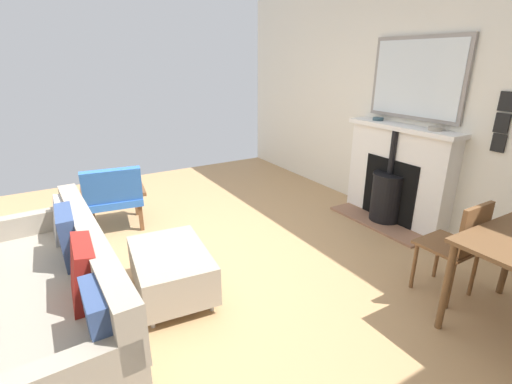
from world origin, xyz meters
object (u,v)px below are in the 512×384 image
Objects in this scene: fireplace at (395,180)px; sofa at (55,295)px; mantel_bowl_far at (435,128)px; armchair_accent at (113,195)px; dining_chair_near_fireplace at (459,242)px; ottoman at (171,269)px; mantel_bowl_near at (378,119)px.

fireplace is 0.66× the size of sofa.
mantel_bowl_far reaches higher than armchair_accent.
mantel_bowl_far is at bearing -132.96° from dining_chair_near_fireplace.
armchair_accent is (2.93, -1.81, -0.75)m from mantel_bowl_far.
armchair_accent is 3.43m from dining_chair_near_fireplace.
mantel_bowl_far is 3.72m from sofa.
mantel_bowl_near is at bearing -170.12° from ottoman.
fireplace is 3.60m from sofa.
armchair_accent is (2.93, -1.05, -0.75)m from mantel_bowl_near.
sofa is at bearing -2.66° from mantel_bowl_far.
mantel_bowl_far is 0.19× the size of armchair_accent.
mantel_bowl_far is at bearing 90.00° from mantel_bowl_near.
mantel_bowl_near is 0.15× the size of ottoman.
mantel_bowl_near reaches higher than dining_chair_near_fireplace.
mantel_bowl_near is 3.20m from armchair_accent.
armchair_accent is at bearing -84.91° from ottoman.
mantel_bowl_near reaches higher than sofa.
fireplace is 10.72× the size of mantel_bowl_near.
dining_chair_near_fireplace reaches higher than armchair_accent.
ottoman is 1.56m from armchair_accent.
ottoman is (-0.83, -0.10, -0.11)m from sofa.
mantel_bowl_near is at bearing -117.00° from dining_chair_near_fireplace.
fireplace is 1.56× the size of ottoman.
fireplace reaches higher than dining_chair_near_fireplace.
sofa is (3.62, 0.59, -0.81)m from mantel_bowl_near.
fireplace is 2.78m from ottoman.
mantel_bowl_far is at bearing 174.47° from ottoman.
mantel_bowl_near is at bearing -90.00° from mantel_bowl_far.
ottoman is at bearing -5.53° from mantel_bowl_far.
mantel_bowl_far is 2.96m from ottoman.
ottoman is at bearing 2.25° from fireplace.
mantel_bowl_far reaches higher than mantel_bowl_near.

